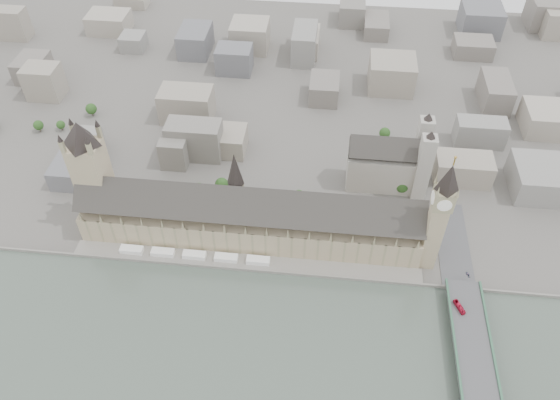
# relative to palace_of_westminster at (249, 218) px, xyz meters

# --- Properties ---
(ground) EXTENTS (900.00, 900.00, 0.00)m
(ground) POSITION_rel_palace_of_westminster_xyz_m (0.00, -19.70, -22.71)
(ground) COLOR #595651
(ground) RESTS_ON ground
(embankment_wall) EXTENTS (600.00, 1.50, 3.00)m
(embankment_wall) POSITION_rel_palace_of_westminster_xyz_m (0.00, -34.70, -21.21)
(embankment_wall) COLOR slate
(embankment_wall) RESTS_ON ground
(river_terrace) EXTENTS (270.00, 15.00, 2.00)m
(river_terrace) POSITION_rel_palace_of_westminster_xyz_m (0.00, -27.20, -21.71)
(river_terrace) COLOR slate
(river_terrace) RESTS_ON ground
(terrace_tents) EXTENTS (118.00, 7.00, 4.00)m
(terrace_tents) POSITION_rel_palace_of_westminster_xyz_m (-40.00, -26.70, -18.71)
(terrace_tents) COLOR white
(terrace_tents) RESTS_ON river_terrace
(palace_of_westminster) EXTENTS (265.00, 40.73, 55.44)m
(palace_of_westminster) POSITION_rel_palace_of_westminster_xyz_m (0.00, 0.00, 0.00)
(palace_of_westminster) COLOR tan
(palace_of_westminster) RESTS_ON ground
(elizabeth_tower) EXTENTS (17.00, 17.00, 107.50)m
(elizabeth_tower) POSITION_rel_palace_of_westminster_xyz_m (138.00, -11.70, 35.38)
(elizabeth_tower) COLOR tan
(elizabeth_tower) RESTS_ON ground
(victoria_tower) EXTENTS (30.00, 30.00, 100.00)m
(victoria_tower) POSITION_rel_palace_of_westminster_xyz_m (-122.00, 6.30, 32.50)
(victoria_tower) COLOR tan
(victoria_tower) RESTS_ON ground
(central_tower) EXTENTS (13.00, 13.00, 48.00)m
(central_tower) POSITION_rel_palace_of_westminster_xyz_m (-10.00, 6.30, 35.21)
(central_tower) COLOR #837B5A
(central_tower) RESTS_ON ground
(westminster_bridge) EXTENTS (25.00, 325.00, 10.25)m
(westminster_bridge) POSITION_rel_palace_of_westminster_xyz_m (162.00, -107.20, -17.58)
(westminster_bridge) COLOR #474749
(westminster_bridge) RESTS_ON ground
(westminster_abbey) EXTENTS (68.00, 36.00, 64.00)m
(westminster_abbey) POSITION_rel_palace_of_westminster_xyz_m (110.92, 75.30, 2.38)
(westminster_abbey) COLOR #9D988E
(westminster_abbey) RESTS_ON ground
(city_skyline_inland) EXTENTS (720.00, 360.00, 38.00)m
(city_skyline_inland) POSITION_rel_palace_of_westminster_xyz_m (0.00, 225.30, -3.71)
(city_skyline_inland) COLOR gray
(city_skyline_inland) RESTS_ON ground
(park_trees) EXTENTS (110.00, 30.00, 15.00)m
(park_trees) POSITION_rel_palace_of_westminster_xyz_m (-10.00, 40.30, -15.21)
(park_trees) COLOR #1E4317
(park_trees) RESTS_ON ground
(red_bus_north) EXTENTS (7.52, 12.29, 3.39)m
(red_bus_north) POSITION_rel_palace_of_westminster_xyz_m (156.00, -58.90, -10.76)
(red_bus_north) COLOR #B71430
(red_bus_north) RESTS_ON westminster_bridge
(car_approach) EXTENTS (3.52, 5.04, 1.35)m
(car_approach) POSITION_rel_palace_of_westminster_xyz_m (166.23, -28.87, -11.78)
(car_approach) COLOR gray
(car_approach) RESTS_ON westminster_bridge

